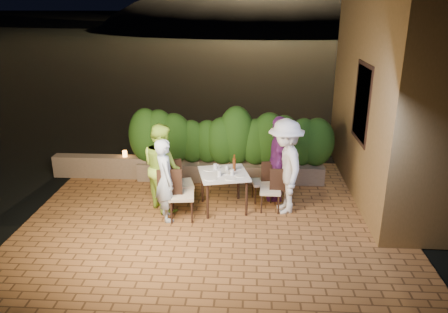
# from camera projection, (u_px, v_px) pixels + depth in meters

# --- Properties ---
(ground) EXTENTS (400.00, 400.00, 0.00)m
(ground) POSITION_uv_depth(u_px,v_px,m) (213.00, 229.00, 7.90)
(ground) COLOR black
(ground) RESTS_ON ground
(terrace_floor) EXTENTS (7.00, 6.00, 0.15)m
(terrace_floor) POSITION_uv_depth(u_px,v_px,m) (215.00, 218.00, 8.38)
(terrace_floor) COLOR brown
(terrace_floor) RESTS_ON ground
(building_wall) EXTENTS (1.60, 5.00, 5.00)m
(building_wall) POSITION_uv_depth(u_px,v_px,m) (400.00, 74.00, 8.72)
(building_wall) COLOR olive
(building_wall) RESTS_ON ground
(window_pane) EXTENTS (0.08, 1.00, 1.40)m
(window_pane) POSITION_uv_depth(u_px,v_px,m) (363.00, 103.00, 8.46)
(window_pane) COLOR black
(window_pane) RESTS_ON building_wall
(window_frame) EXTENTS (0.06, 1.15, 1.55)m
(window_frame) POSITION_uv_depth(u_px,v_px,m) (363.00, 103.00, 8.46)
(window_frame) COLOR black
(window_frame) RESTS_ON building_wall
(planter) EXTENTS (4.20, 0.55, 0.40)m
(planter) POSITION_uv_depth(u_px,v_px,m) (230.00, 171.00, 9.97)
(planter) COLOR brown
(planter) RESTS_ON ground
(hedge) EXTENTS (4.00, 0.70, 1.10)m
(hedge) POSITION_uv_depth(u_px,v_px,m) (230.00, 140.00, 9.72)
(hedge) COLOR #1D4011
(hedge) RESTS_ON planter
(parapet) EXTENTS (2.20, 0.30, 0.50)m
(parapet) POSITION_uv_depth(u_px,v_px,m) (101.00, 166.00, 10.13)
(parapet) COLOR brown
(parapet) RESTS_ON ground
(hill) EXTENTS (52.00, 40.00, 22.00)m
(hill) POSITION_uv_depth(u_px,v_px,m) (261.00, 57.00, 65.54)
(hill) COLOR black
(hill) RESTS_ON ground
(dining_table) EXTENTS (1.08, 1.08, 0.75)m
(dining_table) POSITION_uv_depth(u_px,v_px,m) (224.00, 191.00, 8.51)
(dining_table) COLOR white
(dining_table) RESTS_ON ground
(plate_nw) EXTENTS (0.24, 0.24, 0.01)m
(plate_nw) POSITION_uv_depth(u_px,v_px,m) (210.00, 179.00, 8.10)
(plate_nw) COLOR white
(plate_nw) RESTS_ON dining_table
(plate_sw) EXTENTS (0.21, 0.21, 0.01)m
(plate_sw) POSITION_uv_depth(u_px,v_px,m) (209.00, 169.00, 8.54)
(plate_sw) COLOR white
(plate_sw) RESTS_ON dining_table
(plate_ne) EXTENTS (0.20, 0.20, 0.01)m
(plate_ne) POSITION_uv_depth(u_px,v_px,m) (240.00, 176.00, 8.25)
(plate_ne) COLOR white
(plate_ne) RESTS_ON dining_table
(plate_se) EXTENTS (0.19, 0.19, 0.01)m
(plate_se) POSITION_uv_depth(u_px,v_px,m) (236.00, 168.00, 8.61)
(plate_se) COLOR white
(plate_se) RESTS_ON dining_table
(plate_centre) EXTENTS (0.21, 0.21, 0.01)m
(plate_centre) POSITION_uv_depth(u_px,v_px,m) (225.00, 173.00, 8.38)
(plate_centre) COLOR white
(plate_centre) RESTS_ON dining_table
(plate_front) EXTENTS (0.20, 0.20, 0.01)m
(plate_front) POSITION_uv_depth(u_px,v_px,m) (231.00, 179.00, 8.10)
(plate_front) COLOR white
(plate_front) RESTS_ON dining_table
(glass_nw) EXTENTS (0.07, 0.07, 0.12)m
(glass_nw) POSITION_uv_depth(u_px,v_px,m) (219.00, 173.00, 8.21)
(glass_nw) COLOR silver
(glass_nw) RESTS_ON dining_table
(glass_sw) EXTENTS (0.07, 0.07, 0.12)m
(glass_sw) POSITION_uv_depth(u_px,v_px,m) (215.00, 167.00, 8.54)
(glass_sw) COLOR silver
(glass_sw) RESTS_ON dining_table
(glass_ne) EXTENTS (0.07, 0.07, 0.12)m
(glass_ne) POSITION_uv_depth(u_px,v_px,m) (232.00, 172.00, 8.26)
(glass_ne) COLOR silver
(glass_ne) RESTS_ON dining_table
(glass_se) EXTENTS (0.06, 0.06, 0.10)m
(glass_se) POSITION_uv_depth(u_px,v_px,m) (227.00, 168.00, 8.50)
(glass_se) COLOR silver
(glass_se) RESTS_ON dining_table
(beer_bottle) EXTENTS (0.06, 0.06, 0.33)m
(beer_bottle) POSITION_uv_depth(u_px,v_px,m) (234.00, 163.00, 8.44)
(beer_bottle) COLOR #52260D
(beer_bottle) RESTS_ON dining_table
(bowl) EXTENTS (0.23, 0.23, 0.04)m
(bowl) POSITION_uv_depth(u_px,v_px,m) (217.00, 167.00, 8.64)
(bowl) COLOR white
(bowl) RESTS_ON dining_table
(chair_left_front) EXTENTS (0.51, 0.51, 0.99)m
(chair_left_front) POSITION_uv_depth(u_px,v_px,m) (181.00, 194.00, 8.07)
(chair_left_front) COLOR black
(chair_left_front) RESTS_ON ground
(chair_left_back) EXTENTS (0.57, 0.57, 1.00)m
(chair_left_back) POSITION_uv_depth(u_px,v_px,m) (181.00, 183.00, 8.57)
(chair_left_back) COLOR black
(chair_left_back) RESTS_ON ground
(chair_right_front) EXTENTS (0.41, 0.41, 0.86)m
(chair_right_front) POSITION_uv_depth(u_px,v_px,m) (270.00, 190.00, 8.43)
(chair_right_front) COLOR black
(chair_right_front) RESTS_ON ground
(chair_right_back) EXTENTS (0.45, 0.45, 0.84)m
(chair_right_back) POSITION_uv_depth(u_px,v_px,m) (262.00, 181.00, 8.84)
(chair_right_back) COLOR black
(chair_right_back) RESTS_ON ground
(diner_blue) EXTENTS (0.57, 0.67, 1.57)m
(diner_blue) POSITION_uv_depth(u_px,v_px,m) (166.00, 180.00, 7.97)
(diner_blue) COLOR #ACC2DD
(diner_blue) RESTS_ON ground
(diner_green) EXTENTS (1.02, 1.05, 1.71)m
(diner_green) POSITION_uv_depth(u_px,v_px,m) (162.00, 167.00, 8.41)
(diner_green) COLOR #9ED141
(diner_green) RESTS_ON ground
(diner_white) EXTENTS (0.89, 1.29, 1.84)m
(diner_white) POSITION_uv_depth(u_px,v_px,m) (285.00, 167.00, 8.23)
(diner_white) COLOR silver
(diner_white) RESTS_ON ground
(diner_purple) EXTENTS (0.51, 1.06, 1.75)m
(diner_purple) POSITION_uv_depth(u_px,v_px,m) (279.00, 158.00, 8.79)
(diner_purple) COLOR #6A2775
(diner_purple) RESTS_ON ground
(parapet_lamp) EXTENTS (0.10, 0.10, 0.14)m
(parapet_lamp) POSITION_uv_depth(u_px,v_px,m) (125.00, 154.00, 9.99)
(parapet_lamp) COLOR orange
(parapet_lamp) RESTS_ON parapet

